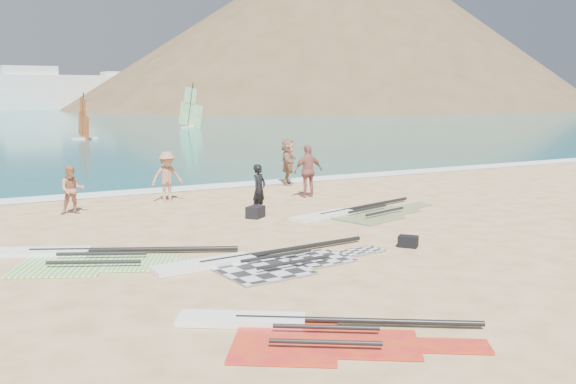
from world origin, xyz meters
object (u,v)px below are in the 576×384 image
rig_grey (258,262)px  beachgoer_right (288,162)px  beachgoer_back (308,171)px  gear_bag_far (408,241)px  rig_orange (357,214)px  rig_green (81,258)px  beachgoer_left (72,190)px  gear_bag_near (255,212)px  rig_red (299,332)px  person_wetsuit (259,189)px  beachgoer_mid (167,177)px

rig_grey → beachgoer_right: bearing=53.6°
rig_grey → beachgoer_back: size_ratio=2.89×
beachgoer_right → rig_grey: bearing=-179.5°
beachgoer_right → gear_bag_far: bearing=-161.3°
rig_orange → rig_grey: bearing=-160.2°
rig_grey → beachgoer_right: (6.65, 10.91, 0.91)m
rig_green → beachgoer_left: 6.12m
rig_green → rig_orange: 8.87m
rig_grey → beachgoer_back: beachgoer_back is taller
gear_bag_far → rig_grey: bearing=175.9°
gear_bag_near → gear_bag_far: gear_bag_near is taller
rig_orange → beachgoer_back: 3.94m
rig_red → gear_bag_near: 9.78m
gear_bag_far → person_wetsuit: (-1.32, 5.82, 0.65)m
rig_grey → person_wetsuit: bearing=58.9°
rig_green → beachgoer_back: beachgoer_back is taller
rig_green → person_wetsuit: 6.97m
rig_grey → gear_bag_far: 4.04m
rig_grey → rig_green: (-3.42, 2.32, 0.00)m
beachgoer_right → beachgoer_back: bearing=-163.7°
person_wetsuit → beachgoer_back: bearing=3.5°
beachgoer_left → rig_orange: bearing=-20.9°
gear_bag_far → beachgoer_back: bearing=77.8°
beachgoer_back → beachgoer_right: 3.37m
beachgoer_mid → beachgoer_back: bearing=-16.7°
beachgoer_mid → rig_orange: bearing=-49.5°
rig_orange → beachgoer_right: (1.34, 7.06, 0.91)m
rig_grey → beachgoer_left: beachgoer_left is taller
gear_bag_near → beachgoer_right: size_ratio=0.30×
gear_bag_near → beachgoer_left: 5.93m
rig_red → beachgoer_back: (7.00, 11.79, 0.93)m
person_wetsuit → beachgoer_right: size_ratio=0.82×
rig_red → beachgoer_back: size_ratio=2.29×
person_wetsuit → beachgoer_left: size_ratio=1.02×
rig_red → beachgoer_left: beachgoer_left is taller
beachgoer_mid → beachgoer_back: beachgoer_back is taller
rig_orange → gear_bag_near: bearing=143.4°
rig_green → gear_bag_near: 6.31m
rig_orange → beachgoer_right: beachgoer_right is taller
rig_red → person_wetsuit: 10.48m
rig_grey → rig_red: (-1.26, -4.13, -0.00)m
rig_red → rig_orange: bearing=82.9°
gear_bag_near → gear_bag_far: (1.73, -5.26, -0.04)m
beachgoer_back → beachgoer_mid: bearing=-15.7°
rig_orange → person_wetsuit: (-2.61, 1.69, 0.74)m
beachgoer_back → gear_bag_far: bearing=79.4°
rig_red → beachgoer_left: 12.55m
beachgoer_mid → rig_grey: bearing=-94.8°
rig_orange → beachgoer_mid: (-4.46, 5.33, 0.85)m
rig_orange → beachgoer_left: bearing=134.2°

